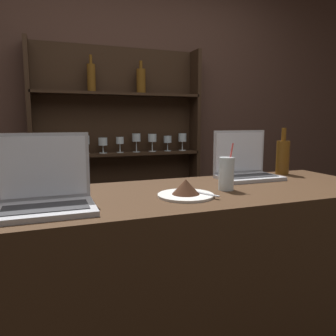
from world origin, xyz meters
TOP-DOWN VIEW (x-y plane):
  - bar_counter at (0.00, 0.31)m, footprint 1.73×0.63m
  - back_wall at (0.00, 1.73)m, footprint 7.00×0.06m
  - back_shelf at (-0.05, 1.65)m, footprint 1.33×0.18m
  - laptop_near at (-0.61, 0.22)m, footprint 0.32×0.23m
  - laptop_far at (0.37, 0.50)m, footprint 0.31×0.21m
  - cake_plate at (-0.09, 0.22)m, footprint 0.22×0.22m
  - water_glass at (0.12, 0.28)m, footprint 0.07×0.07m
  - wine_bottle_amber at (0.64, 0.54)m, footprint 0.07×0.07m

SIDE VIEW (x-z plane):
  - bar_counter at x=0.00m, z-range 0.00..0.98m
  - back_shelf at x=-0.05m, z-range 0.04..1.89m
  - cake_plate at x=-0.09m, z-range 0.97..1.04m
  - laptop_near at x=-0.61m, z-range 0.91..1.17m
  - laptop_far at x=0.37m, z-range 0.92..1.17m
  - water_glass at x=0.12m, z-range 0.95..1.16m
  - wine_bottle_amber at x=0.64m, z-range 0.95..1.21m
  - back_wall at x=0.00m, z-range 0.00..2.70m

